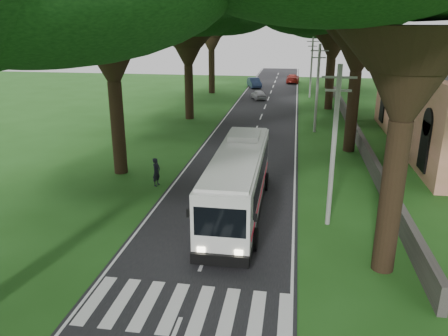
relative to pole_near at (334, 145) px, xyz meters
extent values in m
plane|color=#1E4C15|center=(-5.50, -6.00, -4.18)|extent=(140.00, 140.00, 0.00)
cube|color=black|center=(-5.50, 19.00, -4.17)|extent=(8.00, 120.00, 0.04)
cube|color=silver|center=(-5.50, -8.00, -4.18)|extent=(8.00, 3.00, 0.01)
cube|color=#383533|center=(3.50, 18.00, -3.58)|extent=(0.35, 50.00, 1.20)
cylinder|color=gray|center=(0.00, 0.00, -0.18)|extent=(0.24, 0.24, 8.00)
cube|color=gray|center=(0.00, 0.00, 3.22)|extent=(1.60, 0.10, 0.10)
cube|color=gray|center=(0.00, 0.00, 2.62)|extent=(1.20, 0.10, 0.10)
cylinder|color=gray|center=(0.00, 20.00, -0.18)|extent=(0.24, 0.24, 8.00)
cube|color=gray|center=(0.00, 20.00, 3.22)|extent=(1.60, 0.10, 0.10)
cube|color=gray|center=(0.00, 20.00, 2.62)|extent=(1.20, 0.10, 0.10)
cylinder|color=gray|center=(0.00, 40.00, -0.18)|extent=(0.24, 0.24, 8.00)
cube|color=gray|center=(0.00, 40.00, 3.22)|extent=(1.60, 0.10, 0.10)
cube|color=gray|center=(0.00, 40.00, 2.62)|extent=(1.20, 0.10, 0.10)
cylinder|color=black|center=(-13.50, 6.00, -1.10)|extent=(0.90, 0.90, 6.17)
cone|color=black|center=(-13.50, 6.00, 3.89)|extent=(3.20, 3.20, 3.80)
cylinder|color=black|center=(-13.00, 24.00, -1.40)|extent=(0.90, 0.90, 5.57)
cone|color=black|center=(-13.00, 24.00, 3.29)|extent=(3.20, 3.20, 3.80)
ellipsoid|color=black|center=(-13.00, 24.00, 7.19)|extent=(14.68, 14.68, 6.17)
cylinder|color=black|center=(-14.00, 42.00, -1.18)|extent=(0.90, 0.90, 5.99)
cone|color=black|center=(-14.00, 42.00, 3.71)|extent=(3.20, 3.20, 3.80)
ellipsoid|color=black|center=(-14.00, 42.00, 8.13)|extent=(12.85, 12.85, 5.40)
cylinder|color=black|center=(2.00, -4.00, -1.03)|extent=(0.90, 0.90, 6.31)
cone|color=black|center=(2.00, -4.00, 4.02)|extent=(3.20, 3.20, 3.80)
cylinder|color=black|center=(2.50, 14.00, -1.06)|extent=(0.90, 0.90, 6.24)
cone|color=black|center=(2.50, 14.00, 3.96)|extent=(3.20, 3.20, 3.80)
cylinder|color=black|center=(2.00, 32.00, -1.29)|extent=(0.90, 0.90, 5.77)
cone|color=black|center=(2.00, 32.00, 3.49)|extent=(3.20, 3.20, 3.80)
ellipsoid|color=black|center=(2.00, 32.00, 7.65)|extent=(15.23, 15.23, 6.40)
cylinder|color=black|center=(3.00, 50.00, -1.59)|extent=(0.90, 0.90, 5.19)
cone|color=black|center=(3.00, 50.00, 2.91)|extent=(3.20, 3.20, 3.80)
ellipsoid|color=black|center=(3.00, 50.00, 6.35)|extent=(12.66, 12.66, 5.32)
cube|color=silver|center=(-4.70, 0.59, -2.31)|extent=(2.48, 11.69, 2.87)
cube|color=black|center=(-4.70, 0.88, -1.89)|extent=(2.53, 9.55, 1.07)
cube|color=black|center=(-4.70, 0.59, -3.69)|extent=(2.52, 11.73, 0.34)
cube|color=red|center=(-4.70, 0.59, -2.96)|extent=(2.52, 10.52, 0.18)
cube|color=silver|center=(-4.70, 0.59, -0.81)|extent=(2.28, 11.10, 0.18)
cylinder|color=black|center=(-5.90, -3.31, -3.64)|extent=(0.34, 1.07, 1.07)
cylinder|color=black|center=(-3.47, -3.30, -3.64)|extent=(0.34, 1.07, 1.07)
cylinder|color=black|center=(-5.93, 4.28, -3.64)|extent=(0.34, 1.07, 1.07)
cylinder|color=black|center=(-3.50, 4.29, -3.64)|extent=(0.34, 1.07, 1.07)
imported|color=#BBBBC1|center=(-6.79, 37.38, -3.53)|extent=(2.59, 3.91, 1.24)
imported|color=navy|center=(-8.43, 48.46, -3.41)|extent=(2.84, 4.75, 1.48)
imported|color=maroon|center=(-2.50, 55.05, -3.42)|extent=(2.20, 5.09, 1.46)
imported|color=black|center=(-10.30, 3.96, -3.28)|extent=(0.58, 0.74, 1.79)
camera|label=1|loc=(-1.96, -20.85, 5.61)|focal=35.00mm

